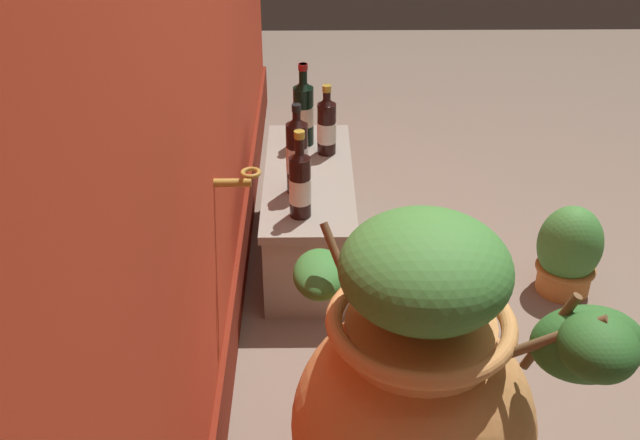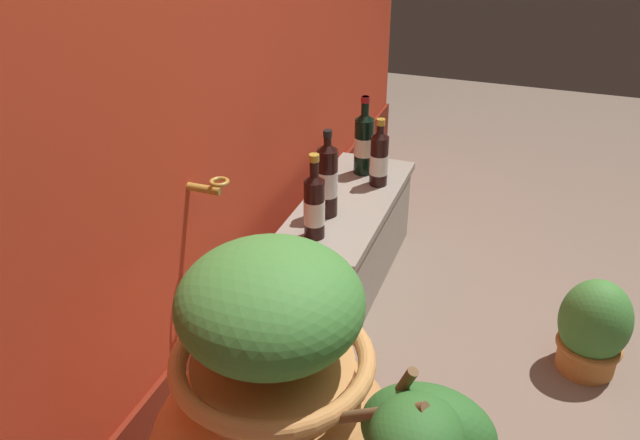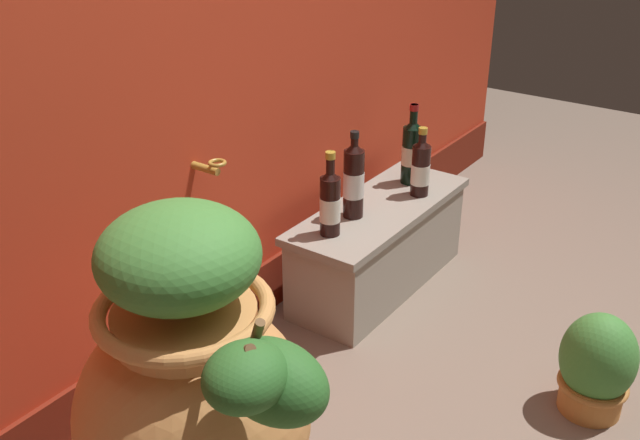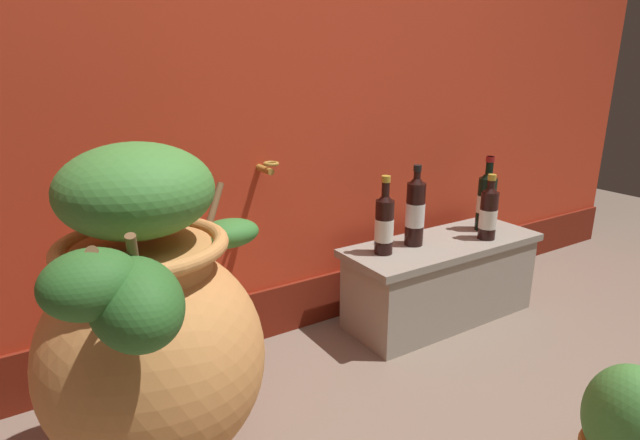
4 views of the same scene
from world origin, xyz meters
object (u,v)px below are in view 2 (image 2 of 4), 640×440
(wine_bottle_back, at_px, (379,157))
(wine_bottle_middle, at_px, (314,204))
(wine_bottle_right, at_px, (327,178))
(potted_shrub, at_px, (593,329))
(wine_bottle_left, at_px, (364,141))

(wine_bottle_back, bearing_deg, wine_bottle_middle, 168.54)
(wine_bottle_right, xyz_separation_m, potted_shrub, (-0.12, -0.96, -0.34))
(wine_bottle_right, bearing_deg, wine_bottle_middle, -176.08)
(wine_bottle_back, relative_size, potted_shrub, 0.81)
(wine_bottle_middle, relative_size, wine_bottle_back, 1.12)
(wine_bottle_left, height_order, wine_bottle_right, same)
(wine_bottle_right, relative_size, wine_bottle_back, 1.19)
(wine_bottle_right, height_order, potted_shrub, wine_bottle_right)
(potted_shrub, bearing_deg, wine_bottle_middle, 92.96)
(wine_bottle_middle, height_order, wine_bottle_right, wine_bottle_right)
(wine_bottle_left, height_order, wine_bottle_back, wine_bottle_left)
(wine_bottle_left, relative_size, potted_shrub, 0.97)
(wine_bottle_middle, bearing_deg, potted_shrub, -87.04)
(wine_bottle_right, distance_m, potted_shrub, 1.02)
(wine_bottle_middle, bearing_deg, wine_bottle_right, 3.92)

